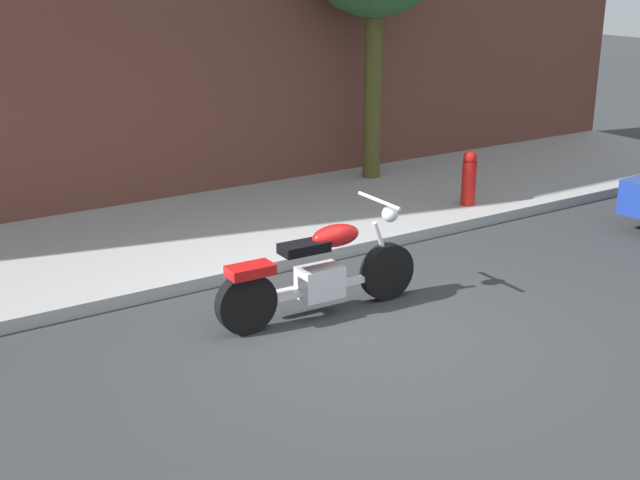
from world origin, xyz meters
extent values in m
plane|color=#303335|center=(0.00, 0.00, 0.00)|extent=(60.00, 60.00, 0.00)
cube|color=#A0A0A0|center=(0.00, 3.35, 0.07)|extent=(18.51, 3.18, 0.14)
cylinder|color=black|center=(0.61, 0.49, 0.30)|extent=(0.61, 0.15, 0.60)
cylinder|color=black|center=(-1.01, 0.54, 0.30)|extent=(0.61, 0.15, 0.60)
cube|color=silver|center=(-0.20, 0.51, 0.35)|extent=(0.45, 0.29, 0.32)
cube|color=silver|center=(-0.20, 0.51, 0.28)|extent=(1.47, 0.13, 0.06)
ellipsoid|color=red|center=(-0.02, 0.51, 0.80)|extent=(0.53, 0.28, 0.22)
cube|color=black|center=(-0.38, 0.52, 0.74)|extent=(0.49, 0.26, 0.10)
cube|color=red|center=(-0.96, 0.54, 0.62)|extent=(0.45, 0.25, 0.10)
cylinder|color=silver|center=(0.55, 0.49, 0.58)|extent=(0.27, 0.06, 0.58)
cylinder|color=silver|center=(0.49, 0.49, 1.08)|extent=(0.06, 0.70, 0.04)
sphere|color=silver|center=(0.63, 0.49, 0.92)|extent=(0.17, 0.17, 0.17)
cylinder|color=silver|center=(-0.45, 0.68, 0.25)|extent=(0.80, 0.12, 0.09)
cylinder|color=#4C4820|center=(3.26, 4.33, 1.54)|extent=(0.27, 0.27, 3.09)
cylinder|color=red|center=(3.44, 2.31, 0.38)|extent=(0.20, 0.20, 0.75)
sphere|color=red|center=(3.44, 2.31, 0.81)|extent=(0.19, 0.19, 0.19)
camera|label=1|loc=(-4.38, -5.87, 3.35)|focal=46.52mm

